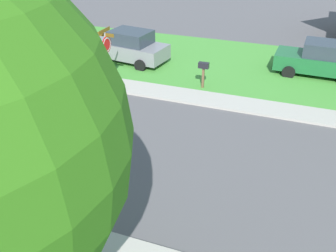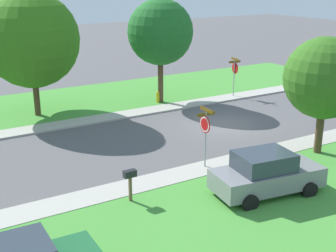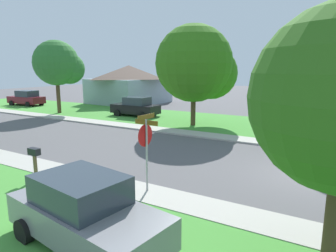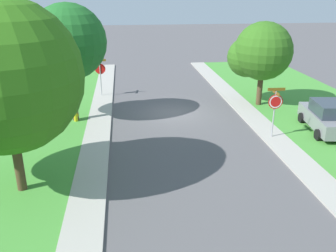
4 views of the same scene
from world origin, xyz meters
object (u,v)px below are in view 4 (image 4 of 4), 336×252
Objects in this scene: fire_hydrant at (76,115)px; tree_across_left at (259,53)px; car_grey_driveway_right at (328,117)px; stop_sign_far_corner at (275,105)px; stop_sign_near_corner at (100,71)px; tree_corner_large at (65,44)px.

tree_across_left is at bearing -170.32° from fire_hydrant.
car_grey_driveway_right is 6.34m from tree_across_left.
tree_across_left reaches higher than stop_sign_far_corner.
stop_sign_near_corner reaches higher than fire_hydrant.
tree_corner_large reaches higher than tree_across_left.
stop_sign_near_corner is 5.77m from fire_hydrant.
tree_across_left is at bearing -67.49° from car_grey_driveway_right.
stop_sign_near_corner is 0.61× the size of car_grey_driveway_right.
car_grey_driveway_right is (-3.34, -0.51, -1.01)m from stop_sign_far_corner.
stop_sign_near_corner is 15.45m from car_grey_driveway_right.
tree_corner_large reaches higher than car_grey_driveway_right.
tree_across_left is (2.20, -5.31, 2.69)m from car_grey_driveway_right.
car_grey_driveway_right is 5.44× the size of fire_hydrant.
fire_hydrant is (10.62, -3.81, -1.45)m from stop_sign_far_corner.
car_grey_driveway_right is (-12.70, 8.74, -1.01)m from stop_sign_near_corner.
stop_sign_far_corner is at bearing 78.89° from tree_across_left.
stop_sign_near_corner is 5.90m from tree_corner_large.
stop_sign_near_corner is at bearing -107.04° from tree_corner_large.
fire_hydrant is at bearing 124.50° from tree_corner_large.
tree_across_left is 6.72× the size of fire_hydrant.
stop_sign_near_corner is at bearing -18.11° from tree_across_left.
tree_across_left is (-1.14, -5.81, 1.67)m from stop_sign_far_corner.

